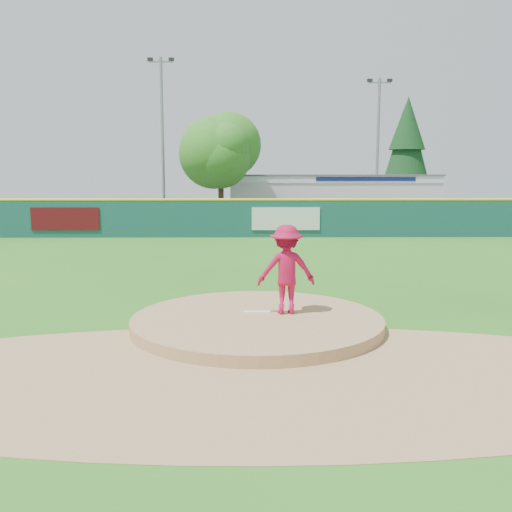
{
  "coord_description": "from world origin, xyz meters",
  "views": [
    {
      "loc": [
        -0.17,
        -12.16,
        3.34
      ],
      "look_at": [
        0.0,
        2.0,
        1.3
      ],
      "focal_mm": 40.0,
      "sensor_mm": 36.0,
      "label": 1
    }
  ],
  "objects_px": {
    "pitcher": "(286,269)",
    "playground_slide": "(63,214)",
    "deciduous_tree": "(221,155)",
    "light_pole_right": "(378,143)",
    "van": "(203,221)",
    "conifer_tree": "(407,147)",
    "light_pole_left": "(162,133)",
    "pool_building_grp": "(329,196)"
  },
  "relations": [
    {
      "from": "pitcher",
      "to": "playground_slide",
      "type": "relative_size",
      "value": 0.66
    },
    {
      "from": "deciduous_tree",
      "to": "light_pole_right",
      "type": "bearing_deg",
      "value": 19.98
    },
    {
      "from": "van",
      "to": "light_pole_right",
      "type": "height_order",
      "value": "light_pole_right"
    },
    {
      "from": "deciduous_tree",
      "to": "van",
      "type": "bearing_deg",
      "value": -101.77
    },
    {
      "from": "deciduous_tree",
      "to": "conifer_tree",
      "type": "bearing_deg",
      "value": 36.25
    },
    {
      "from": "pitcher",
      "to": "light_pole_right",
      "type": "height_order",
      "value": "light_pole_right"
    },
    {
      "from": "van",
      "to": "light_pole_right",
      "type": "xyz_separation_m",
      "value": [
        11.85,
        8.09,
        4.88
      ]
    },
    {
      "from": "conifer_tree",
      "to": "light_pole_left",
      "type": "xyz_separation_m",
      "value": [
        -19.0,
        -9.0,
        0.51
      ]
    },
    {
      "from": "pool_building_grp",
      "to": "playground_slide",
      "type": "relative_size",
      "value": 5.03
    },
    {
      "from": "pool_building_grp",
      "to": "conifer_tree",
      "type": "distance_m",
      "value": 8.95
    },
    {
      "from": "van",
      "to": "playground_slide",
      "type": "bearing_deg",
      "value": 84.28
    },
    {
      "from": "pool_building_grp",
      "to": "light_pole_left",
      "type": "height_order",
      "value": "light_pole_left"
    },
    {
      "from": "conifer_tree",
      "to": "pitcher",
      "type": "bearing_deg",
      "value": -109.08
    },
    {
      "from": "light_pole_left",
      "to": "playground_slide",
      "type": "bearing_deg",
      "value": -150.4
    },
    {
      "from": "deciduous_tree",
      "to": "light_pole_left",
      "type": "height_order",
      "value": "light_pole_left"
    },
    {
      "from": "pool_building_grp",
      "to": "playground_slide",
      "type": "height_order",
      "value": "pool_building_grp"
    },
    {
      "from": "conifer_tree",
      "to": "light_pole_left",
      "type": "height_order",
      "value": "light_pole_left"
    },
    {
      "from": "van",
      "to": "light_pole_right",
      "type": "distance_m",
      "value": 15.15
    },
    {
      "from": "van",
      "to": "light_pole_left",
      "type": "distance_m",
      "value": 8.72
    },
    {
      "from": "van",
      "to": "playground_slide",
      "type": "relative_size",
      "value": 1.53
    },
    {
      "from": "van",
      "to": "light_pole_left",
      "type": "height_order",
      "value": "light_pole_left"
    },
    {
      "from": "pool_building_grp",
      "to": "deciduous_tree",
      "type": "relative_size",
      "value": 2.07
    },
    {
      "from": "pitcher",
      "to": "deciduous_tree",
      "type": "bearing_deg",
      "value": -87.29
    },
    {
      "from": "pitcher",
      "to": "deciduous_tree",
      "type": "height_order",
      "value": "deciduous_tree"
    },
    {
      "from": "pitcher",
      "to": "pool_building_grp",
      "type": "height_order",
      "value": "pool_building_grp"
    },
    {
      "from": "pitcher",
      "to": "light_pole_left",
      "type": "relative_size",
      "value": 0.18
    },
    {
      "from": "light_pole_left",
      "to": "conifer_tree",
      "type": "bearing_deg",
      "value": 25.35
    },
    {
      "from": "pitcher",
      "to": "playground_slide",
      "type": "height_order",
      "value": "pitcher"
    },
    {
      "from": "light_pole_left",
      "to": "light_pole_right",
      "type": "distance_m",
      "value": 15.14
    },
    {
      "from": "pitcher",
      "to": "conifer_tree",
      "type": "relative_size",
      "value": 0.21
    },
    {
      "from": "playground_slide",
      "to": "deciduous_tree",
      "type": "bearing_deg",
      "value": 7.7
    },
    {
      "from": "van",
      "to": "pool_building_grp",
      "type": "height_order",
      "value": "pool_building_grp"
    },
    {
      "from": "light_pole_right",
      "to": "light_pole_left",
      "type": "bearing_deg",
      "value": -172.41
    },
    {
      "from": "deciduous_tree",
      "to": "light_pole_right",
      "type": "xyz_separation_m",
      "value": [
        11.0,
        4.0,
        0.99
      ]
    },
    {
      "from": "van",
      "to": "light_pole_right",
      "type": "bearing_deg",
      "value": -44.44
    },
    {
      "from": "light_pole_left",
      "to": "light_pole_right",
      "type": "xyz_separation_m",
      "value": [
        15.0,
        2.0,
        -0.51
      ]
    },
    {
      "from": "playground_slide",
      "to": "light_pole_left",
      "type": "distance_m",
      "value": 8.52
    },
    {
      "from": "pitcher",
      "to": "playground_slide",
      "type": "distance_m",
      "value": 26.51
    },
    {
      "from": "playground_slide",
      "to": "van",
      "type": "bearing_deg",
      "value": -16.97
    },
    {
      "from": "playground_slide",
      "to": "deciduous_tree",
      "type": "height_order",
      "value": "deciduous_tree"
    },
    {
      "from": "playground_slide",
      "to": "conifer_tree",
      "type": "bearing_deg",
      "value": 26.38
    },
    {
      "from": "playground_slide",
      "to": "light_pole_right",
      "type": "height_order",
      "value": "light_pole_right"
    }
  ]
}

